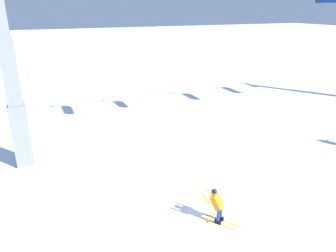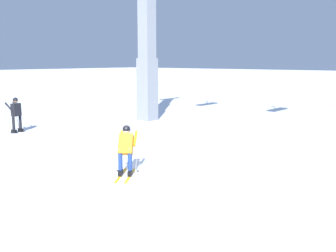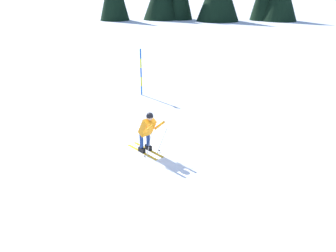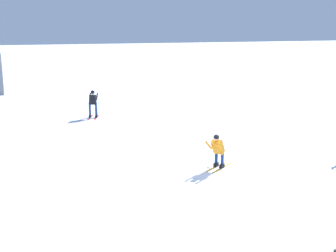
# 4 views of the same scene
# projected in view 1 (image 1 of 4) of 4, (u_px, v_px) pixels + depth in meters

# --- Properties ---
(ground_plane) EXTENTS (260.00, 260.00, 0.00)m
(ground_plane) POSITION_uv_depth(u_px,v_px,m) (215.00, 221.00, 13.52)
(ground_plane) COLOR white
(skier_carving_main) EXTENTS (1.36, 1.61, 1.63)m
(skier_carving_main) POSITION_uv_depth(u_px,v_px,m) (216.00, 203.00, 13.27)
(skier_carving_main) COLOR yellow
(skier_carving_main) RESTS_ON ground_plane
(lift_tower_near) EXTENTS (0.88, 2.61, 11.22)m
(lift_tower_near) POSITION_uv_depth(u_px,v_px,m) (12.00, 86.00, 16.82)
(lift_tower_near) COLOR gray
(lift_tower_near) RESTS_ON ground_plane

